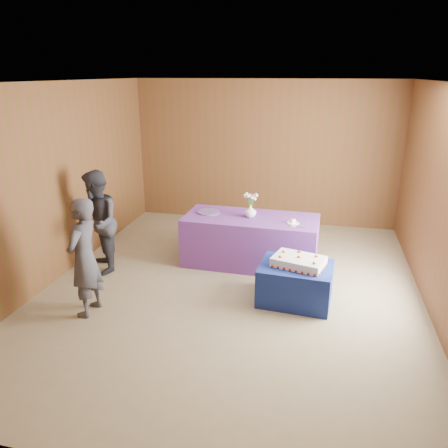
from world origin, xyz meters
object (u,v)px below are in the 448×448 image
(guest_left, at_px, (84,258))
(guest_right, at_px, (97,223))
(vase, at_px, (250,211))
(serving_table, at_px, (250,240))
(sheet_cake, at_px, (299,261))
(cake_table, at_px, (295,283))

(guest_left, height_order, guest_right, guest_right)
(vase, bearing_deg, guest_right, -159.77)
(vase, xyz_separation_m, guest_left, (-1.67, -1.90, -0.11))
(guest_left, bearing_deg, vase, 140.17)
(guest_right, bearing_deg, guest_left, -12.57)
(serving_table, bearing_deg, sheet_cake, -51.34)
(cake_table, relative_size, serving_table, 0.45)
(vase, height_order, guest_right, guest_right)
(cake_table, distance_m, vase, 1.43)
(sheet_cake, distance_m, guest_left, 2.62)
(vase, xyz_separation_m, guest_right, (-2.10, -0.77, -0.08))
(serving_table, relative_size, guest_left, 1.37)
(sheet_cake, distance_m, guest_right, 2.92)
(cake_table, distance_m, guest_right, 2.93)
(cake_table, relative_size, vase, 4.88)
(serving_table, xyz_separation_m, guest_left, (-1.68, -1.89, 0.35))
(cake_table, xyz_separation_m, guest_left, (-2.45, -0.85, 0.48))
(guest_right, bearing_deg, sheet_cake, 51.16)
(guest_left, xyz_separation_m, guest_right, (-0.43, 1.12, 0.03))
(guest_left, bearing_deg, serving_table, 139.93)
(cake_table, height_order, serving_table, serving_table)
(cake_table, distance_m, guest_left, 2.63)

